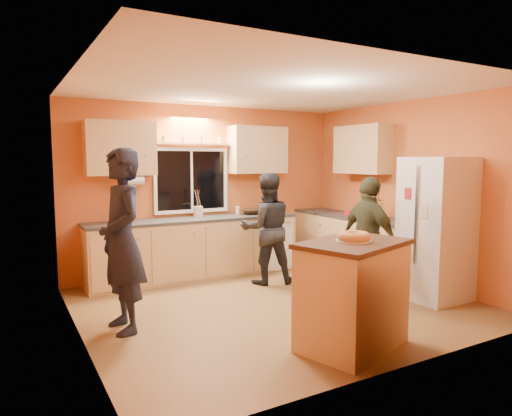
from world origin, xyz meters
TOP-DOWN VIEW (x-y plane):
  - ground at (0.00, 0.00)m, footprint 4.50×4.50m
  - room_shell at (0.12, 0.41)m, footprint 4.54×4.04m
  - back_counter at (0.01, 1.70)m, footprint 4.23×0.62m
  - right_counter at (1.95, 0.50)m, footprint 0.62×1.84m
  - refrigerator at (1.89, -0.80)m, footprint 0.72×0.70m
  - island at (-0.05, -1.45)m, footprint 1.21×1.00m
  - bundt_pastry at (-0.05, -1.45)m, footprint 0.31×0.31m
  - person_left at (-1.82, 0.04)m, footprint 0.51×0.73m
  - person_center at (0.40, 0.89)m, footprint 0.91×0.79m
  - person_right at (1.07, -0.47)m, footprint 0.39×0.92m
  - mixing_bowl at (0.62, 1.72)m, footprint 0.41×0.41m
  - utensil_crock at (-0.29, 1.73)m, footprint 0.14×0.14m
  - potted_plant at (2.01, 0.39)m, footprint 0.26×0.22m
  - red_box at (1.91, 0.82)m, footprint 0.16×0.12m

SIDE VIEW (x-z plane):
  - ground at x=0.00m, z-range 0.00..0.00m
  - back_counter at x=0.01m, z-range 0.00..0.90m
  - right_counter at x=1.95m, z-range 0.00..0.90m
  - island at x=-0.05m, z-range 0.01..1.02m
  - person_right at x=1.07m, z-range 0.00..1.56m
  - person_center at x=0.40m, z-range 0.00..1.58m
  - refrigerator at x=1.89m, z-range 0.00..1.80m
  - red_box at x=1.91m, z-range 0.90..0.97m
  - mixing_bowl at x=0.62m, z-range 0.90..0.98m
  - person_left at x=-1.82m, z-range 0.00..1.89m
  - utensil_crock at x=-0.29m, z-range 0.90..1.07m
  - potted_plant at x=2.01m, z-range 0.90..1.18m
  - bundt_pastry at x=-0.05m, z-range 1.01..1.10m
  - room_shell at x=0.12m, z-range 0.31..2.92m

